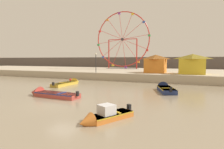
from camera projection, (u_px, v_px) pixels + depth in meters
ground_plane at (63, 102)px, 16.12m from camera, size 240.00×240.00×0.00m
quay_promenade at (140, 73)px, 41.18m from camera, size 110.00×21.21×1.31m
distant_town_skyline at (155, 64)px, 58.20m from camera, size 140.00×3.00×4.40m
motorboat_mustard_yellow at (70, 83)px, 27.72m from camera, size 1.37×6.19×1.28m
motorboat_navy_blue at (165, 88)px, 22.18m from camera, size 2.96×5.23×1.40m
motorboat_orange_hull at (103, 117)px, 11.21m from camera, size 2.64×3.77×1.29m
motorboat_faded_red at (48, 94)px, 18.78m from camera, size 6.18×1.78×1.35m
ferris_wheel_red_frame at (122, 40)px, 47.67m from camera, size 14.22×1.20×14.50m
carnival_booth_orange_canopy at (156, 63)px, 33.67m from camera, size 3.93×3.85×3.23m
carnival_booth_yellow_awning at (192, 64)px, 30.58m from camera, size 4.56×3.66×3.27m
promenade_lamp_near at (96, 60)px, 33.97m from camera, size 0.32×0.32×3.57m
mooring_buoy_orange at (71, 80)px, 31.86m from camera, size 0.44×0.44×0.44m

